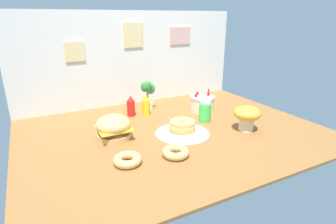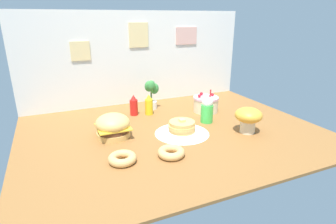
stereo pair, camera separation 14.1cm
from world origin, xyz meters
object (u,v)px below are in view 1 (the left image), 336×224
object	(u,v)px
burger	(114,128)
layer_cake	(202,103)
ketchup_bottle	(131,106)
cream_soda_cup	(205,109)
mustard_bottle	(146,106)
donut_pink_glaze	(128,160)
donut_chocolate	(176,152)
mushroom_stool	(247,116)
pancake_stack	(182,128)
potted_plant	(148,94)

from	to	relation	value
burger	layer_cake	size ratio (longest dim) A/B	1.06
ketchup_bottle	cream_soda_cup	bearing A→B (deg)	-39.27
mustard_bottle	donut_pink_glaze	world-z (taller)	mustard_bottle
burger	ketchup_bottle	size ratio (longest dim) A/B	1.33
layer_cake	donut_chocolate	size ratio (longest dim) A/B	1.34
ketchup_bottle	mushroom_stool	distance (m)	1.06
pancake_stack	mushroom_stool	size ratio (longest dim) A/B	1.55
mustard_bottle	pancake_stack	bearing A→B (deg)	-80.80
donut_chocolate	donut_pink_glaze	bearing A→B (deg)	170.72
potted_plant	mushroom_stool	size ratio (longest dim) A/B	1.39
mustard_bottle	donut_pink_glaze	bearing A→B (deg)	-120.60
ketchup_bottle	potted_plant	size ratio (longest dim) A/B	0.66
burger	donut_chocolate	world-z (taller)	burger
burger	donut_chocolate	size ratio (longest dim) A/B	1.43
donut_pink_glaze	burger	bearing A→B (deg)	84.78
ketchup_bottle	donut_pink_glaze	bearing A→B (deg)	-111.72
layer_cake	mushroom_stool	world-z (taller)	mushroom_stool
burger	pancake_stack	size ratio (longest dim) A/B	0.78
layer_cake	donut_chocolate	distance (m)	0.99
ketchup_bottle	mushroom_stool	bearing A→B (deg)	-46.93
layer_cake	mushroom_stool	bearing A→B (deg)	-86.00
burger	pancake_stack	xyz separation A→B (m)	(0.52, -0.16, -0.05)
donut_chocolate	layer_cake	bearing A→B (deg)	45.53
donut_chocolate	mushroom_stool	world-z (taller)	mushroom_stool
ketchup_bottle	mushroom_stool	xyz separation A→B (m)	(0.72, -0.77, 0.04)
cream_soda_cup	donut_pink_glaze	size ratio (longest dim) A/B	1.61
mushroom_stool	mustard_bottle	bearing A→B (deg)	128.64
donut_pink_glaze	potted_plant	world-z (taller)	potted_plant
cream_soda_cup	donut_chocolate	bearing A→B (deg)	-140.66
ketchup_bottle	mustard_bottle	bearing A→B (deg)	-16.76
mushroom_stool	layer_cake	bearing A→B (deg)	94.00
pancake_stack	ketchup_bottle	xyz separation A→B (m)	(-0.23, 0.58, 0.05)
cream_soda_cup	potted_plant	bearing A→B (deg)	120.19
mustard_bottle	donut_chocolate	size ratio (longest dim) A/B	1.08
ketchup_bottle	layer_cake	bearing A→B (deg)	-15.37
ketchup_bottle	mushroom_stool	world-z (taller)	mushroom_stool
burger	potted_plant	size ratio (longest dim) A/B	0.87
layer_cake	donut_chocolate	xyz separation A→B (m)	(-0.70, -0.71, -0.05)
layer_cake	donut_pink_glaze	xyz separation A→B (m)	(-1.02, -0.66, -0.05)
burger	mushroom_stool	world-z (taller)	mushroom_stool
ketchup_bottle	mustard_bottle	distance (m)	0.14
cream_soda_cup	mustard_bottle	bearing A→B (deg)	135.15
burger	mustard_bottle	world-z (taller)	mustard_bottle
donut_pink_glaze	mustard_bottle	bearing A→B (deg)	59.40
pancake_stack	potted_plant	distance (m)	0.70
pancake_stack	cream_soda_cup	distance (m)	0.35
burger	mustard_bottle	xyz separation A→B (m)	(0.44, 0.38, 0.00)
burger	mustard_bottle	distance (m)	0.58
donut_pink_glaze	mushroom_stool	xyz separation A→B (m)	(1.06, 0.07, 0.10)
donut_pink_glaze	donut_chocolate	distance (m)	0.33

